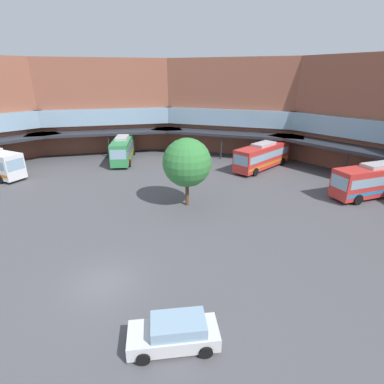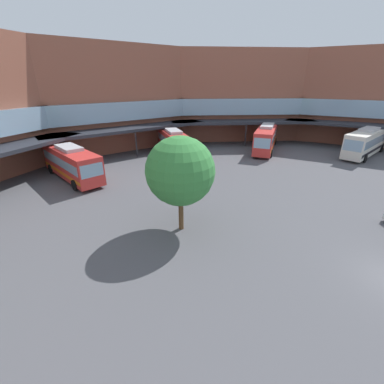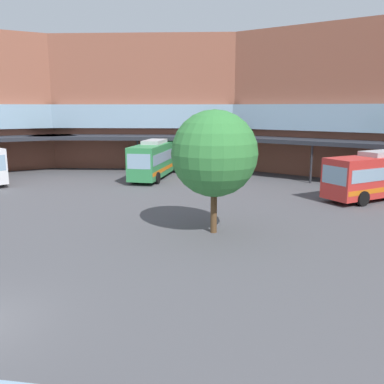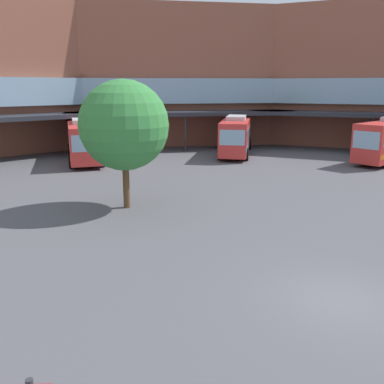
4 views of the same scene
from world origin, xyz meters
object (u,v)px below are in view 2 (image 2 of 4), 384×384
(bus_2, at_px, (266,137))
(plaza_tree, at_px, (180,171))
(bus_5, at_px, (174,143))
(bus_4, at_px, (366,142))
(bus_1, at_px, (72,162))

(bus_2, relative_size, plaza_tree, 1.84)
(bus_5, xyz_separation_m, plaza_tree, (-15.24, -13.59, 2.60))
(plaza_tree, bearing_deg, bus_4, -14.86)
(bus_1, distance_m, bus_5, 14.29)
(bus_2, distance_m, plaza_tree, 26.95)
(bus_1, bearing_deg, bus_4, 60.66)
(bus_4, bearing_deg, bus_2, -57.44)
(bus_2, xyz_separation_m, bus_5, (-11.23, 9.23, -0.09))
(bus_2, bearing_deg, bus_1, -42.04)
(bus_4, xyz_separation_m, plaza_tree, (-31.80, 8.44, 2.49))
(bus_4, distance_m, plaza_tree, 33.00)
(bus_2, distance_m, bus_5, 14.54)
(bus_1, bearing_deg, plaza_tree, 5.39)
(bus_1, xyz_separation_m, bus_2, (25.26, -11.97, 0.11))
(bus_1, distance_m, plaza_tree, 16.58)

